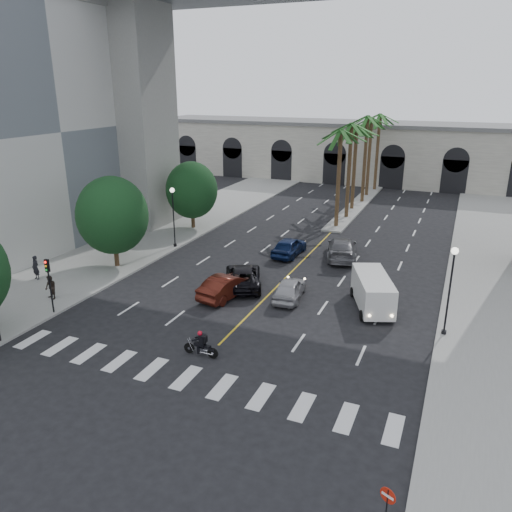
# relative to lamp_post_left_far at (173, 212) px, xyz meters

# --- Properties ---
(ground) EXTENTS (140.00, 140.00, 0.00)m
(ground) POSITION_rel_lamp_post_left_far_xyz_m (11.40, -16.00, -3.22)
(ground) COLOR black
(ground) RESTS_ON ground
(sidewalk_left) EXTENTS (8.00, 100.00, 0.15)m
(sidewalk_left) POSITION_rel_lamp_post_left_far_xyz_m (-3.60, -1.00, -3.15)
(sidewalk_left) COLOR gray
(sidewalk_left) RESTS_ON ground
(sidewalk_right) EXTENTS (8.00, 100.00, 0.15)m
(sidewalk_right) POSITION_rel_lamp_post_left_far_xyz_m (26.40, -1.00, -3.15)
(sidewalk_right) COLOR gray
(sidewalk_right) RESTS_ON ground
(median) EXTENTS (2.00, 24.00, 0.20)m
(median) POSITION_rel_lamp_post_left_far_xyz_m (11.40, 22.00, -3.12)
(median) COLOR gray
(median) RESTS_ON ground
(pier_building) EXTENTS (71.00, 10.50, 8.50)m
(pier_building) POSITION_rel_lamp_post_left_far_xyz_m (11.40, 39.00, 1.04)
(pier_building) COLOR beige
(pier_building) RESTS_ON ground
(bridge) EXTENTS (75.00, 13.00, 26.00)m
(bridge) POSITION_rel_lamp_post_left_far_xyz_m (14.82, 6.00, 15.29)
(bridge) COLOR gray
(bridge) RESTS_ON ground
(palm_a) EXTENTS (3.20, 3.20, 10.30)m
(palm_a) POSITION_rel_lamp_post_left_far_xyz_m (11.40, 12.00, 5.88)
(palm_a) COLOR #47331E
(palm_a) RESTS_ON ground
(palm_b) EXTENTS (3.20, 3.20, 10.60)m
(palm_b) POSITION_rel_lamp_post_left_far_xyz_m (11.50, 16.00, 6.15)
(palm_b) COLOR #47331E
(palm_b) RESTS_ON ground
(palm_c) EXTENTS (3.20, 3.20, 10.10)m
(palm_c) POSITION_rel_lamp_post_left_far_xyz_m (11.20, 20.00, 5.69)
(palm_c) COLOR #47331E
(palm_c) RESTS_ON ground
(palm_d) EXTENTS (3.20, 3.20, 10.90)m
(palm_d) POSITION_rel_lamp_post_left_far_xyz_m (11.55, 24.00, 6.43)
(palm_d) COLOR #47331E
(palm_d) RESTS_ON ground
(palm_e) EXTENTS (3.20, 3.20, 10.40)m
(palm_e) POSITION_rel_lamp_post_left_far_xyz_m (11.30, 28.00, 5.97)
(palm_e) COLOR #47331E
(palm_e) RESTS_ON ground
(palm_f) EXTENTS (3.20, 3.20, 10.70)m
(palm_f) POSITION_rel_lamp_post_left_far_xyz_m (11.60, 32.00, 6.24)
(palm_f) COLOR #47331E
(palm_f) RESTS_ON ground
(street_tree_mid) EXTENTS (5.44, 5.44, 7.21)m
(street_tree_mid) POSITION_rel_lamp_post_left_far_xyz_m (-1.60, -6.00, 0.99)
(street_tree_mid) COLOR #382616
(street_tree_mid) RESTS_ON ground
(street_tree_far) EXTENTS (5.04, 5.04, 6.68)m
(street_tree_far) POSITION_rel_lamp_post_left_far_xyz_m (-1.60, 6.00, 0.68)
(street_tree_far) COLOR #382616
(street_tree_far) RESTS_ON ground
(lamp_post_left_far) EXTENTS (0.40, 0.40, 5.35)m
(lamp_post_left_far) POSITION_rel_lamp_post_left_far_xyz_m (0.00, 0.00, 0.00)
(lamp_post_left_far) COLOR black
(lamp_post_left_far) RESTS_ON ground
(lamp_post_right) EXTENTS (0.40, 0.40, 5.35)m
(lamp_post_right) POSITION_rel_lamp_post_left_far_xyz_m (22.80, -8.00, 0.00)
(lamp_post_right) COLOR black
(lamp_post_right) RESTS_ON ground
(traffic_signal_far) EXTENTS (0.25, 0.18, 3.65)m
(traffic_signal_far) POSITION_rel_lamp_post_left_far_xyz_m (0.10, -14.50, -0.71)
(traffic_signal_far) COLOR black
(traffic_signal_far) RESTS_ON ground
(motorcycle_rider) EXTENTS (2.01, 0.54, 1.45)m
(motorcycle_rider) POSITION_rel_lamp_post_left_far_xyz_m (11.11, -15.33, -2.57)
(motorcycle_rider) COLOR black
(motorcycle_rider) RESTS_ON ground
(car_a) EXTENTS (2.14, 4.34, 1.42)m
(car_a) POSITION_rel_lamp_post_left_far_xyz_m (12.90, -6.44, -2.51)
(car_a) COLOR #A09FA3
(car_a) RESTS_ON ground
(car_b) EXTENTS (2.51, 4.94, 1.55)m
(car_b) POSITION_rel_lamp_post_left_far_xyz_m (8.89, -7.79, -2.44)
(car_b) COLOR #42140D
(car_b) RESTS_ON ground
(car_c) EXTENTS (4.44, 5.86, 1.48)m
(car_c) POSITION_rel_lamp_post_left_far_xyz_m (9.14, -5.69, -2.48)
(car_c) COLOR black
(car_c) RESTS_ON ground
(car_d) EXTENTS (3.58, 6.14, 1.67)m
(car_d) POSITION_rel_lamp_post_left_far_xyz_m (14.13, 3.15, -2.39)
(car_d) COLOR slate
(car_d) RESTS_ON ground
(car_e) EXTENTS (1.99, 4.63, 1.56)m
(car_e) POSITION_rel_lamp_post_left_far_xyz_m (9.90, 2.03, -2.44)
(car_e) COLOR #0F1E48
(car_e) RESTS_ON ground
(cargo_van) EXTENTS (3.65, 5.46, 2.18)m
(cargo_van) POSITION_rel_lamp_post_left_far_xyz_m (18.29, -5.86, -2.01)
(cargo_van) COLOR silver
(cargo_van) RESTS_ON ground
(pedestrian_a) EXTENTS (0.72, 0.54, 1.78)m
(pedestrian_a) POSITION_rel_lamp_post_left_far_xyz_m (-5.17, -10.66, -2.18)
(pedestrian_a) COLOR black
(pedestrian_a) RESTS_ON sidewalk_left
(pedestrian_b) EXTENTS (0.92, 0.80, 1.62)m
(pedestrian_b) POSITION_rel_lamp_post_left_far_xyz_m (-1.51, -12.97, -2.26)
(pedestrian_b) COLOR black
(pedestrian_b) RESTS_ON sidewalk_left
(do_not_enter_sign) EXTENTS (0.50, 0.25, 2.21)m
(do_not_enter_sign) POSITION_rel_lamp_post_left_far_xyz_m (21.90, -23.25, -1.61)
(do_not_enter_sign) COLOR black
(do_not_enter_sign) RESTS_ON ground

